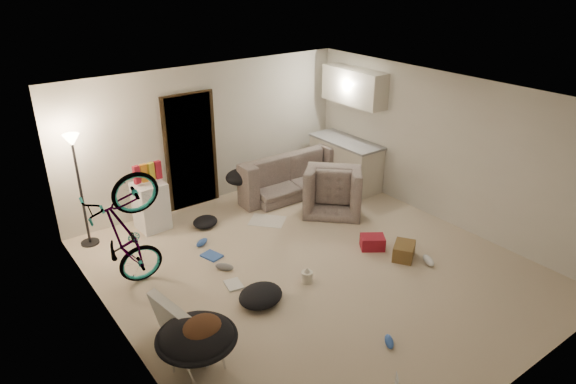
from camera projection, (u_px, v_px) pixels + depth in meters
floor at (313, 268)px, 7.50m from camera, size 5.50×6.00×0.02m
ceiling at (317, 99)px, 6.46m from camera, size 5.50×6.00×0.02m
wall_back at (208, 134)px, 9.18m from camera, size 5.50×0.02×2.50m
wall_front at (519, 296)px, 4.78m from camera, size 5.50×0.02×2.50m
wall_left at (115, 253)px, 5.49m from camera, size 0.02×6.00×2.50m
wall_right at (444, 149)px, 8.48m from camera, size 0.02×6.00×2.50m
doorway at (190, 152)px, 9.03m from camera, size 0.85×0.10×2.04m
door_trim at (191, 152)px, 9.01m from camera, size 0.97×0.04×2.10m
floor_lamp at (76, 167)px, 7.59m from camera, size 0.28×0.28×1.81m
kitchen_counter at (345, 164)px, 10.10m from camera, size 0.60×1.50×0.88m
counter_top at (346, 141)px, 9.91m from camera, size 0.64×1.54×0.04m
kitchen_uppers at (354, 86)px, 9.54m from camera, size 0.38×1.40×0.65m
sofa at (283, 177)px, 9.84m from camera, size 2.08×0.84×0.60m
armchair at (334, 191)px, 9.20m from camera, size 1.31×1.31×0.64m
bicycle at (130, 259)px, 6.84m from camera, size 1.82×0.91×1.02m
mini_fridge at (151, 206)px, 8.45m from camera, size 0.50×0.50×0.81m
snack_box_0 at (137, 175)px, 8.11m from camera, size 0.11×0.09×0.30m
snack_box_1 at (144, 173)px, 8.17m from camera, size 0.10×0.07×0.30m
snack_box_2 at (151, 171)px, 8.24m from camera, size 0.12×0.10×0.30m
snack_box_3 at (158, 170)px, 8.30m from camera, size 0.11×0.08×0.30m
saucer_chair at (197, 344)px, 5.47m from camera, size 0.88×0.88×0.63m
hoodie at (201, 329)px, 5.40m from camera, size 0.60×0.55×0.22m
sofa_drape at (240, 177)px, 9.23m from camera, size 0.56×0.46×0.28m
tv_box at (180, 327)px, 5.82m from camera, size 0.36×0.95×0.62m
drink_case_a at (404, 251)px, 7.70m from camera, size 0.50×0.46×0.23m
drink_case_b at (372, 242)px, 7.96m from camera, size 0.45×0.43×0.21m
juicer at (307, 276)px, 7.13m from camera, size 0.16×0.16×0.23m
newspaper at (267, 221)px, 8.83m from camera, size 0.73×0.74×0.01m
book_blue at (212, 256)px, 7.77m from camera, size 0.29×0.35×0.03m
book_white at (234, 285)px, 7.09m from camera, size 0.26×0.31×0.03m
shoe_0 at (202, 242)px, 8.07m from camera, size 0.28×0.21×0.10m
shoe_1 at (224, 267)px, 7.42m from camera, size 0.27×0.29×0.10m
shoe_2 at (389, 342)px, 5.98m from camera, size 0.22×0.25×0.09m
shoe_4 at (428, 260)px, 7.58m from camera, size 0.23×0.32×0.11m
clothes_lump_a at (261, 296)px, 6.71m from camera, size 0.75×0.69×0.20m
clothes_lump_b at (205, 222)px, 8.65m from camera, size 0.61×0.60×0.14m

